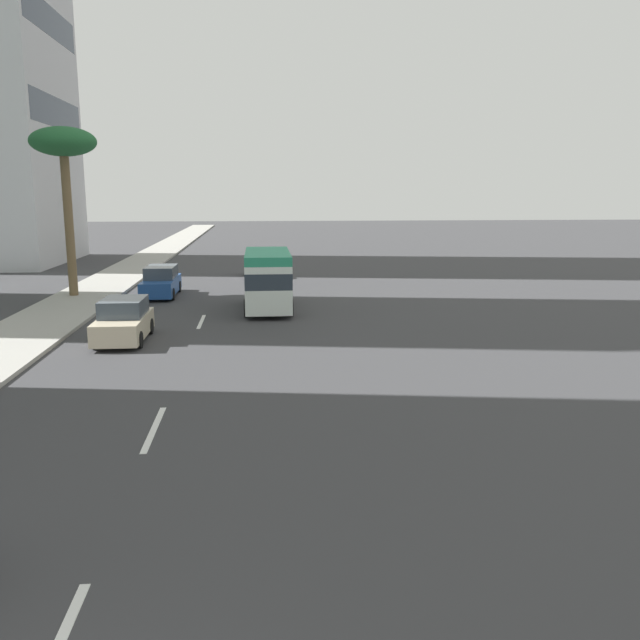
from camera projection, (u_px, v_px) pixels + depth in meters
ground_plane at (211, 299)px, 35.74m from camera, size 198.00×198.00×0.00m
sidewalk_right at (80, 300)px, 35.10m from camera, size 162.00×3.69×0.15m
lane_stripe_mid at (154, 429)px, 16.17m from camera, size 3.20×0.16×0.01m
lane_stripe_far at (201, 322)px, 29.54m from camera, size 3.20×0.16×0.01m
car_second at (124, 321)px, 25.62m from camera, size 4.08×1.80×1.65m
car_third at (259, 266)px, 45.15m from camera, size 4.07×1.84×1.62m
car_fourth at (161, 282)px, 36.77m from camera, size 4.78×1.80×1.66m
minibus_fifth at (268, 278)px, 32.26m from camera, size 6.06×2.29×2.87m
palm_tree at (64, 149)px, 34.72m from camera, size 3.43×3.43×8.96m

